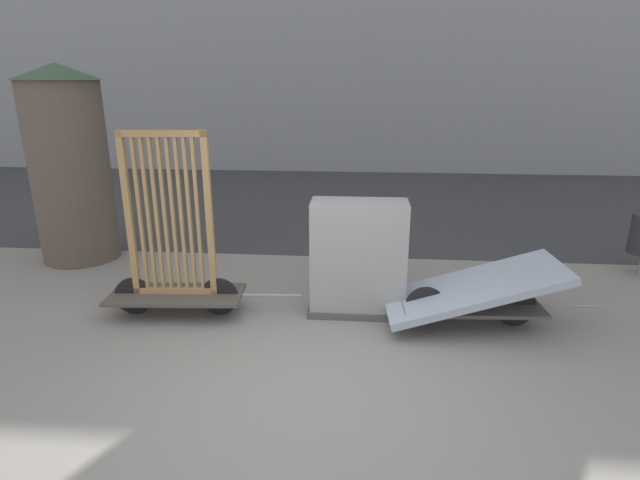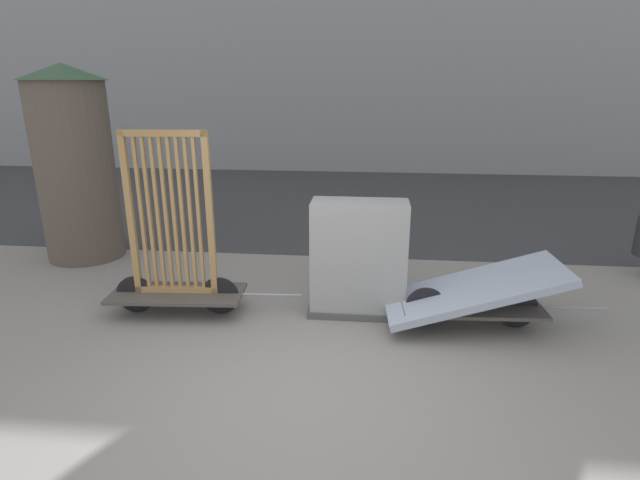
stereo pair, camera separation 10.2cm
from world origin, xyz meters
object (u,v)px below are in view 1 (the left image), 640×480
bike_cart_with_mattress (472,293)px  utility_cabinet (358,262)px  advertising_column (70,164)px  bike_cart_with_bedframe (173,257)px

bike_cart_with_mattress → utility_cabinet: bearing=166.3°
bike_cart_with_mattress → advertising_column: (-5.60, 1.84, 1.08)m
utility_cabinet → advertising_column: advertising_column is taller
advertising_column → bike_cart_with_bedframe: bearing=-39.8°
bike_cart_with_mattress → utility_cabinet: size_ratio=1.80×
bike_cart_with_bedframe → bike_cart_with_mattress: (3.40, -0.00, -0.32)m
utility_cabinet → advertising_column: (-4.33, 1.60, 0.84)m
utility_cabinet → advertising_column: bearing=159.7°
bike_cart_with_bedframe → bike_cart_with_mattress: bearing=-3.9°
bike_cart_with_bedframe → utility_cabinet: bike_cart_with_bedframe is taller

